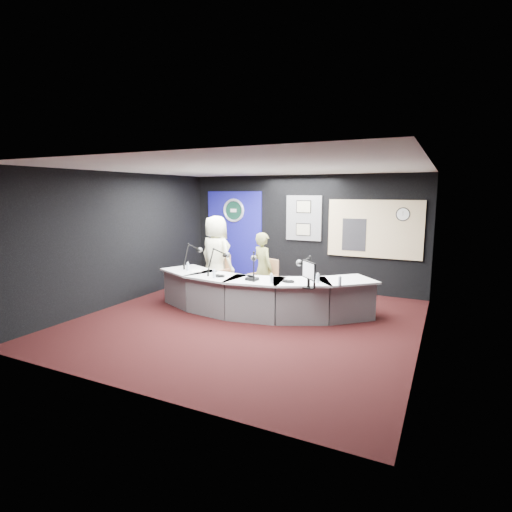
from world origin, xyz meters
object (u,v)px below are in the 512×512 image
at_px(broadcast_desk, 257,294).
at_px(armchair_left, 216,273).
at_px(person_man, 216,256).
at_px(person_woman, 263,268).
at_px(armchair_right, 263,284).

distance_m(broadcast_desk, armchair_left, 1.63).
xyz_separation_m(person_man, person_woman, (1.25, -0.13, -0.16)).
xyz_separation_m(armchair_left, armchair_right, (1.25, -0.13, -0.09)).
height_order(broadcast_desk, person_woman, person_woman).
height_order(armchair_left, person_woman, person_woman).
distance_m(broadcast_desk, armchair_right, 0.68).
bearing_deg(armchair_right, armchair_left, -164.22).
xyz_separation_m(broadcast_desk, person_woman, (-0.18, 0.65, 0.40)).
height_order(armchair_right, person_man, person_man).
bearing_deg(person_woman, broadcast_desk, 136.31).
height_order(broadcast_desk, armchair_right, armchair_right).
relative_size(person_man, person_woman, 1.20).
relative_size(broadcast_desk, armchair_right, 5.17).
bearing_deg(person_woman, armchair_left, 24.65).
bearing_deg(person_woman, person_man, 24.65).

